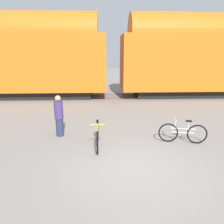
% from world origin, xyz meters
% --- Properties ---
extents(ground_plane, '(80.00, 80.00, 0.00)m').
position_xyz_m(ground_plane, '(0.00, 0.00, 0.00)').
color(ground_plane, gray).
extents(freight_train, '(27.33, 3.07, 5.79)m').
position_xyz_m(freight_train, '(0.00, 10.38, 3.05)').
color(freight_train, black).
rests_on(freight_train, ground_plane).
extents(rail_near, '(39.33, 0.07, 0.01)m').
position_xyz_m(rail_near, '(0.00, 9.67, 0.01)').
color(rail_near, '#4C4238').
rests_on(rail_near, ground_plane).
extents(rail_far, '(39.33, 0.07, 0.01)m').
position_xyz_m(rail_far, '(0.00, 11.10, 0.01)').
color(rail_far, '#4C4238').
rests_on(rail_far, ground_plane).
extents(bicycle_yellow, '(0.46, 1.77, 0.89)m').
position_xyz_m(bicycle_yellow, '(-1.01, 1.54, 0.38)').
color(bicycle_yellow, black).
rests_on(bicycle_yellow, ground_plane).
extents(bicycle_silver, '(1.66, 0.48, 0.86)m').
position_xyz_m(bicycle_silver, '(1.99, 1.71, 0.37)').
color(bicycle_silver, black).
rests_on(bicycle_silver, ground_plane).
extents(person_in_purple, '(0.34, 0.34, 1.58)m').
position_xyz_m(person_in_purple, '(-2.48, 2.60, 0.79)').
color(person_in_purple, '#283351').
rests_on(person_in_purple, ground_plane).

